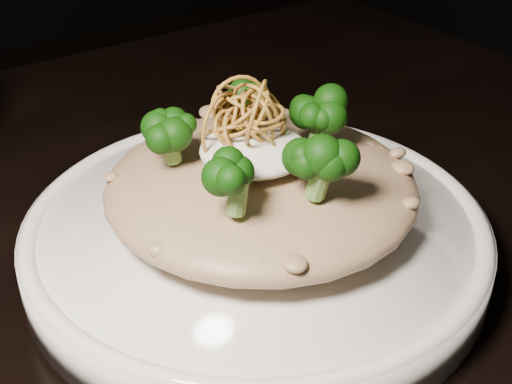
{
  "coord_description": "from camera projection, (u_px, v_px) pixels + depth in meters",
  "views": [
    {
      "loc": [
        -0.17,
        -0.38,
        1.06
      ],
      "look_at": [
        0.07,
        -0.05,
        0.81
      ],
      "focal_mm": 50.0,
      "sensor_mm": 36.0,
      "label": 1
    }
  ],
  "objects": [
    {
      "name": "table",
      "position": [
        140.0,
        344.0,
        0.55
      ],
      "size": [
        1.1,
        0.8,
        0.75
      ],
      "color": "black",
      "rests_on": "ground"
    },
    {
      "name": "plate",
      "position": [
        256.0,
        238.0,
        0.5
      ],
      "size": [
        0.32,
        0.32,
        0.03
      ],
      "primitive_type": "cylinder",
      "color": "white",
      "rests_on": "table"
    },
    {
      "name": "risotto",
      "position": [
        261.0,
        186.0,
        0.48
      ],
      "size": [
        0.21,
        0.21,
        0.05
      ],
      "primitive_type": "ellipsoid",
      "color": "brown",
      "rests_on": "plate"
    },
    {
      "name": "broccoli",
      "position": [
        254.0,
        131.0,
        0.45
      ],
      "size": [
        0.14,
        0.14,
        0.05
      ],
      "primitive_type": null,
      "color": "black",
      "rests_on": "risotto"
    },
    {
      "name": "cheese",
      "position": [
        254.0,
        150.0,
        0.46
      ],
      "size": [
        0.07,
        0.07,
        0.02
      ],
      "primitive_type": "ellipsoid",
      "color": "white",
      "rests_on": "risotto"
    },
    {
      "name": "shallots",
      "position": [
        243.0,
        102.0,
        0.45
      ],
      "size": [
        0.06,
        0.06,
        0.04
      ],
      "primitive_type": null,
      "color": "brown",
      "rests_on": "cheese"
    }
  ]
}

